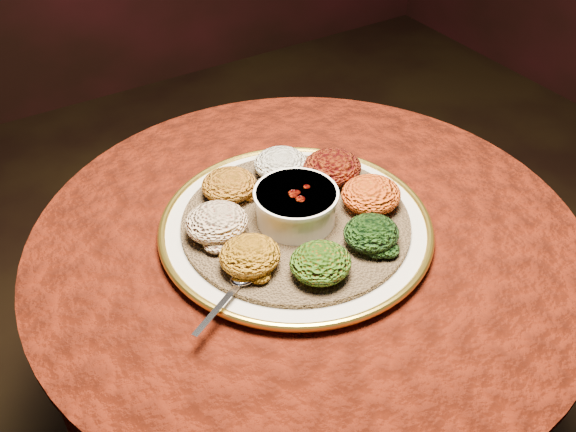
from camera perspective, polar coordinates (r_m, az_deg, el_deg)
table at (r=1.23m, az=1.62°, el=-8.00°), size 0.96×0.96×0.73m
platter at (r=1.10m, az=0.69°, el=-0.95°), size 0.55×0.55×0.02m
injera at (r=1.09m, az=0.70°, el=-0.52°), size 0.44×0.44×0.01m
stew_bowl at (r=1.07m, az=0.71°, el=1.08°), size 0.14×0.14×0.06m
spoon at (r=0.98m, az=-4.27°, el=-5.88°), size 0.14×0.08×0.01m
portion_ayib at (r=1.18m, az=-0.68°, el=4.69°), size 0.10×0.09×0.05m
portion_kitfo at (r=1.17m, az=3.95°, el=4.34°), size 0.11×0.10×0.05m
portion_tikil at (r=1.11m, az=7.39°, el=1.90°), size 0.10×0.10×0.05m
portion_gomen at (r=1.04m, az=7.41°, el=-1.53°), size 0.09×0.09×0.04m
portion_mixveg at (r=0.98m, az=2.90°, el=-4.17°), size 0.10×0.09×0.05m
portion_kik at (r=0.99m, az=-3.40°, el=-3.54°), size 0.10×0.09×0.05m
portion_timatim at (r=1.05m, az=-6.36°, el=-0.57°), size 0.10×0.10×0.05m
portion_shiro at (r=1.13m, az=-5.27°, el=2.77°), size 0.10×0.09×0.05m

